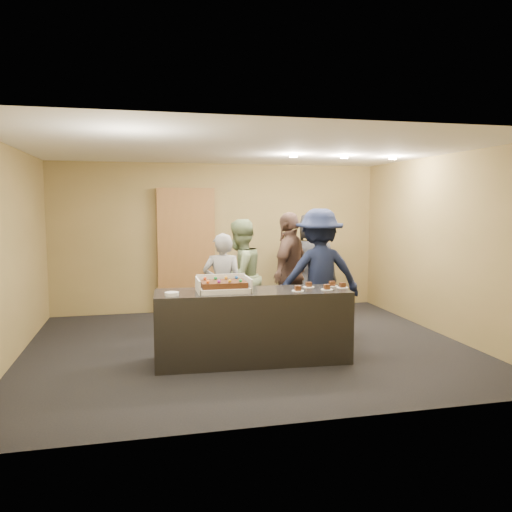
# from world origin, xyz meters

# --- Properties ---
(room) EXTENTS (6.04, 6.00, 2.70)m
(room) POSITION_xyz_m (0.00, 0.00, 1.35)
(room) COLOR black
(room) RESTS_ON ground
(serving_counter) EXTENTS (2.44, 0.84, 0.90)m
(serving_counter) POSITION_xyz_m (-0.08, -0.67, 0.45)
(serving_counter) COLOR black
(serving_counter) RESTS_ON floor
(storage_cabinet) EXTENTS (1.02, 0.15, 2.25)m
(storage_cabinet) POSITION_xyz_m (-0.62, 2.41, 1.13)
(storage_cabinet) COLOR brown
(storage_cabinet) RESTS_ON floor
(cake_box) EXTENTS (0.64, 0.44, 0.19)m
(cake_box) POSITION_xyz_m (-0.45, -0.64, 0.94)
(cake_box) COLOR white
(cake_box) RESTS_ON serving_counter
(sheet_cake) EXTENTS (0.55, 0.38, 0.11)m
(sheet_cake) POSITION_xyz_m (-0.45, -0.67, 1.00)
(sheet_cake) COLOR #3E210E
(sheet_cake) RESTS_ON cake_box
(plate_stack) EXTENTS (0.17, 0.17, 0.04)m
(plate_stack) POSITION_xyz_m (-1.08, -0.79, 0.92)
(plate_stack) COLOR white
(plate_stack) RESTS_ON serving_counter
(slice_a) EXTENTS (0.15, 0.15, 0.07)m
(slice_a) POSITION_xyz_m (0.45, -0.84, 0.92)
(slice_a) COLOR white
(slice_a) RESTS_ON serving_counter
(slice_b) EXTENTS (0.15, 0.15, 0.07)m
(slice_b) POSITION_xyz_m (0.68, -0.59, 0.92)
(slice_b) COLOR white
(slice_b) RESTS_ON serving_counter
(slice_c) EXTENTS (0.15, 0.15, 0.07)m
(slice_c) POSITION_xyz_m (0.83, -0.83, 0.92)
(slice_c) COLOR white
(slice_c) RESTS_ON serving_counter
(slice_d) EXTENTS (0.15, 0.15, 0.07)m
(slice_d) POSITION_xyz_m (1.00, -0.59, 0.92)
(slice_d) COLOR white
(slice_d) RESTS_ON serving_counter
(slice_e) EXTENTS (0.15, 0.15, 0.07)m
(slice_e) POSITION_xyz_m (1.08, -0.74, 0.92)
(slice_e) COLOR white
(slice_e) RESTS_ON serving_counter
(person_server_grey) EXTENTS (0.63, 0.48, 1.56)m
(person_server_grey) POSITION_xyz_m (-0.29, 0.34, 0.78)
(person_server_grey) COLOR #9C9CA1
(person_server_grey) RESTS_ON floor
(person_sage_man) EXTENTS (1.07, 1.03, 1.74)m
(person_sage_man) POSITION_xyz_m (0.03, 0.71, 0.87)
(person_sage_man) COLOR #8DA473
(person_sage_man) RESTS_ON floor
(person_navy_man) EXTENTS (1.26, 0.77, 1.90)m
(person_navy_man) POSITION_xyz_m (1.10, 0.15, 0.95)
(person_navy_man) COLOR #141B38
(person_navy_man) RESTS_ON floor
(person_brown_extra) EXTENTS (1.02, 1.14, 1.85)m
(person_brown_extra) POSITION_xyz_m (0.77, 0.53, 0.92)
(person_brown_extra) COLOR brown
(person_brown_extra) RESTS_ON floor
(person_dark_suit) EXTENTS (1.03, 0.82, 1.83)m
(person_dark_suit) POSITION_xyz_m (1.46, 1.52, 0.91)
(person_dark_suit) COLOR #25262A
(person_dark_suit) RESTS_ON floor
(ceiling_spotlights) EXTENTS (1.72, 0.12, 0.03)m
(ceiling_spotlights) POSITION_xyz_m (1.60, 0.50, 2.67)
(ceiling_spotlights) COLOR #FFEAC6
(ceiling_spotlights) RESTS_ON ceiling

